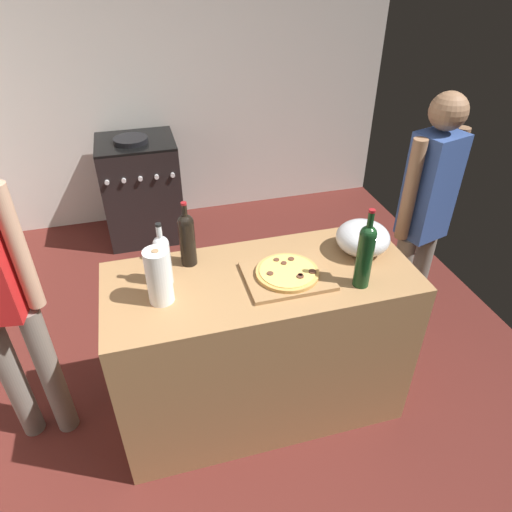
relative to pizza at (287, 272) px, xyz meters
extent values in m
cube|color=#511E19|center=(-0.32, 0.91, -0.98)|extent=(4.15, 3.78, 0.02)
cube|color=beige|center=(-0.32, 2.54, 0.33)|extent=(4.15, 0.10, 2.60)
cube|color=#9E7247|center=(-0.11, 0.04, -0.50)|extent=(1.50, 0.64, 0.93)
cube|color=#9E7247|center=(0.00, 0.00, -0.02)|extent=(0.40, 0.32, 0.02)
cylinder|color=tan|center=(0.00, 0.00, 0.00)|extent=(0.30, 0.30, 0.02)
cylinder|color=#EAC660|center=(0.00, 0.00, 0.01)|extent=(0.26, 0.26, 0.00)
cylinder|color=brown|center=(0.05, -0.05, 0.01)|extent=(0.02, 0.02, 0.01)
cylinder|color=brown|center=(0.04, -0.06, 0.01)|extent=(0.03, 0.03, 0.01)
cylinder|color=brown|center=(0.05, 0.08, 0.01)|extent=(0.03, 0.03, 0.01)
cylinder|color=brown|center=(-0.02, 0.09, 0.01)|extent=(0.03, 0.03, 0.01)
cylinder|color=brown|center=(0.11, -0.04, 0.01)|extent=(0.04, 0.04, 0.01)
cylinder|color=brown|center=(-0.09, 0.00, 0.01)|extent=(0.03, 0.03, 0.01)
cylinder|color=brown|center=(0.00, 0.06, 0.01)|extent=(0.03, 0.03, 0.01)
cylinder|color=#B2B2B7|center=(0.43, 0.11, -0.03)|extent=(0.11, 0.11, 0.01)
ellipsoid|color=silver|center=(0.43, 0.11, 0.05)|extent=(0.27, 0.27, 0.16)
cylinder|color=white|center=(-0.59, -0.01, 0.10)|extent=(0.11, 0.11, 0.26)
cylinder|color=#997551|center=(-0.59, -0.01, 0.10)|extent=(0.03, 0.03, 0.27)
cylinder|color=silver|center=(-0.56, 0.12, 0.08)|extent=(0.07, 0.07, 0.21)
sphere|color=silver|center=(-0.56, 0.12, 0.18)|extent=(0.07, 0.07, 0.07)
cylinder|color=silver|center=(-0.56, 0.12, 0.24)|extent=(0.03, 0.03, 0.07)
cylinder|color=black|center=(-0.56, 0.12, 0.28)|extent=(0.03, 0.03, 0.01)
cylinder|color=black|center=(-0.43, 0.24, 0.09)|extent=(0.08, 0.08, 0.23)
sphere|color=black|center=(-0.43, 0.24, 0.20)|extent=(0.08, 0.08, 0.08)
cylinder|color=black|center=(-0.43, 0.24, 0.26)|extent=(0.03, 0.03, 0.07)
cylinder|color=maroon|center=(-0.43, 0.24, 0.30)|extent=(0.03, 0.03, 0.01)
cylinder|color=#143819|center=(0.31, -0.14, 0.11)|extent=(0.08, 0.08, 0.28)
sphere|color=#143819|center=(0.31, -0.14, 0.25)|extent=(0.08, 0.08, 0.08)
cylinder|color=#143819|center=(0.31, -0.14, 0.31)|extent=(0.03, 0.03, 0.08)
cylinder|color=maroon|center=(0.31, -0.14, 0.36)|extent=(0.03, 0.03, 0.01)
cube|color=black|center=(-0.60, 2.14, -0.53)|extent=(0.64, 0.56, 0.87)
cube|color=black|center=(-0.60, 2.14, -0.08)|extent=(0.64, 0.56, 0.02)
cylinder|color=silver|center=(-0.86, 1.85, -0.28)|extent=(0.04, 0.02, 0.04)
cylinder|color=silver|center=(-0.73, 1.85, -0.28)|extent=(0.04, 0.02, 0.04)
cylinder|color=silver|center=(-0.60, 1.85, -0.28)|extent=(0.04, 0.02, 0.04)
cylinder|color=silver|center=(-0.47, 1.85, -0.28)|extent=(0.04, 0.02, 0.04)
cylinder|color=silver|center=(-0.34, 1.85, -0.28)|extent=(0.04, 0.02, 0.04)
cylinder|color=black|center=(-0.63, 2.10, -0.05)|extent=(0.28, 0.28, 0.04)
cylinder|color=slate|center=(-1.38, 0.21, -0.54)|extent=(0.11, 0.11, 0.85)
cylinder|color=slate|center=(-1.20, 0.19, -0.54)|extent=(0.11, 0.11, 0.85)
cylinder|color=tan|center=(-1.14, 0.18, 0.22)|extent=(0.08, 0.08, 0.61)
cylinder|color=slate|center=(1.04, 0.37, -0.56)|extent=(0.11, 0.11, 0.82)
cylinder|color=slate|center=(0.86, 0.32, -0.56)|extent=(0.11, 0.11, 0.82)
cube|color=#334C8C|center=(0.95, 0.35, 0.16)|extent=(0.28, 0.26, 0.61)
cylinder|color=#936B4C|center=(1.11, 0.39, 0.17)|extent=(0.08, 0.08, 0.58)
cylinder|color=#936B4C|center=(0.79, 0.30, 0.17)|extent=(0.08, 0.08, 0.58)
sphere|color=#936B4C|center=(0.95, 0.35, 0.58)|extent=(0.20, 0.20, 0.20)
camera|label=1|loc=(-0.61, -1.64, 1.30)|focal=32.31mm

